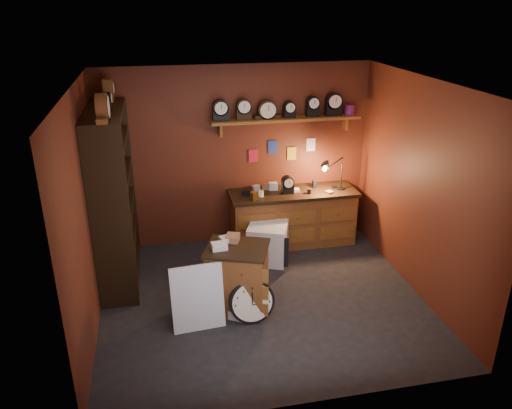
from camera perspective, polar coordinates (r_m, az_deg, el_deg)
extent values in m
plane|color=black|center=(6.46, 0.76, -10.77)|extent=(4.00, 4.00, 0.00)
cube|color=#5D2716|center=(7.49, -2.19, 5.49)|extent=(4.00, 0.02, 2.70)
cube|color=#5D2716|center=(4.28, 6.16, -8.64)|extent=(4.00, 0.02, 2.70)
cube|color=#5D2716|center=(5.76, -18.97, -1.20)|extent=(0.02, 3.60, 2.70)
cube|color=#5D2716|center=(6.54, 18.21, 1.71)|extent=(0.02, 3.60, 2.70)
cube|color=beige|center=(5.46, 0.91, 13.59)|extent=(4.00, 3.60, 0.02)
cube|color=brown|center=(7.35, 3.41, 9.72)|extent=(2.20, 0.30, 0.04)
cube|color=brown|center=(7.26, -4.10, 8.57)|extent=(0.04, 0.16, 0.20)
cube|color=brown|center=(7.74, 10.15, 9.16)|extent=(0.04, 0.16, 0.20)
cylinder|color=#B21419|center=(7.64, 10.67, 10.61)|extent=(0.16, 0.16, 0.15)
cube|color=#B5162C|center=(7.51, -1.04, 5.53)|extent=(0.14, 0.01, 0.20)
cube|color=navy|center=(7.53, 1.21, 6.54)|extent=(0.14, 0.01, 0.20)
cube|color=gold|center=(7.64, 3.41, 5.80)|extent=(0.14, 0.01, 0.20)
cube|color=silver|center=(7.69, 5.61, 6.77)|extent=(0.14, 0.01, 0.20)
cube|color=black|center=(6.74, -17.75, 0.56)|extent=(0.03, 1.60, 2.30)
cube|color=black|center=(6.00, -16.22, -2.01)|extent=(0.45, 0.03, 2.30)
cube|color=black|center=(7.45, -15.55, 2.91)|extent=(0.45, 0.03, 2.30)
cube|color=black|center=(7.18, -14.92, -7.44)|extent=(0.43, 1.54, 0.03)
cube|color=black|center=(6.95, -15.33, -3.87)|extent=(0.43, 1.54, 0.03)
cube|color=black|center=(6.77, -15.72, -0.46)|extent=(0.43, 1.54, 0.03)
cube|color=black|center=(6.61, -16.13, 3.13)|extent=(0.43, 1.54, 0.03)
cube|color=black|center=(6.48, -16.56, 6.87)|extent=(0.43, 1.54, 0.03)
cube|color=black|center=(6.40, -16.94, 10.15)|extent=(0.43, 1.54, 0.03)
cube|color=brown|center=(7.71, 4.17, -1.62)|extent=(1.87, 0.60, 0.80)
cube|color=black|center=(7.54, 4.26, 1.33)|extent=(1.93, 0.66, 0.05)
cube|color=brown|center=(7.44, 4.80, -2.56)|extent=(1.79, 0.02, 0.52)
cylinder|color=black|center=(7.71, 9.63, 1.83)|extent=(0.12, 0.12, 0.02)
cylinder|color=black|center=(7.65, 9.72, 3.16)|extent=(0.02, 0.02, 0.38)
cylinder|color=black|center=(7.50, 9.07, 4.76)|extent=(0.27, 0.09, 0.14)
cone|color=black|center=(7.44, 8.11, 4.34)|extent=(0.18, 0.14, 0.18)
cube|color=brown|center=(6.12, -2.13, -8.48)|extent=(0.84, 0.77, 0.80)
cube|color=black|center=(5.91, -2.19, -5.05)|extent=(0.89, 0.82, 0.03)
cube|color=brown|center=(5.87, -1.64, -9.92)|extent=(0.59, 0.23, 0.68)
cylinder|color=black|center=(5.95, -0.48, -11.02)|extent=(0.54, 0.17, 0.54)
cylinder|color=#F3EAC2|center=(5.91, -0.41, -11.15)|extent=(0.47, 0.11, 0.47)
cube|color=black|center=(5.87, -0.40, -10.59)|extent=(0.01, 0.04, 0.17)
cube|color=black|center=(5.93, 0.17, -11.34)|extent=(0.12, 0.01, 0.01)
cube|color=silver|center=(6.04, -6.51, -13.67)|extent=(0.62, 0.22, 0.80)
cube|color=silver|center=(7.23, 1.36, -4.36)|extent=(0.70, 0.70, 0.56)
cube|color=black|center=(6.99, 1.88, -5.37)|extent=(0.43, 0.19, 0.45)
cube|color=#996D42|center=(6.74, -5.15, -8.46)|extent=(0.31, 0.27, 0.18)
cube|color=white|center=(6.14, -1.91, -12.15)|extent=(0.29, 0.30, 0.12)
cube|color=#996D42|center=(6.91, -1.84, -7.47)|extent=(0.27, 0.23, 0.19)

